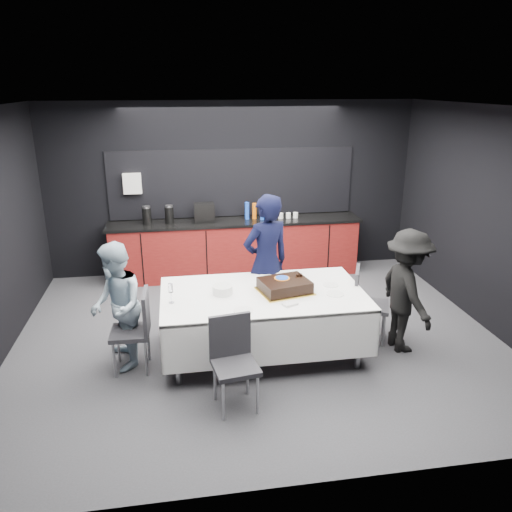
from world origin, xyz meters
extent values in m
plane|color=#424347|center=(0.00, 0.00, 0.00)|extent=(6.00, 6.00, 0.00)
cube|color=white|center=(0.00, 0.00, 2.80)|extent=(6.00, 5.00, 0.04)
cube|color=black|center=(0.00, 2.50, 1.40)|extent=(6.00, 0.04, 2.80)
cube|color=black|center=(0.00, -2.50, 1.40)|extent=(6.00, 0.04, 2.80)
cube|color=black|center=(3.00, 0.00, 1.40)|extent=(0.04, 5.00, 2.80)
cube|color=maroon|center=(0.00, 2.20, 0.45)|extent=(4.00, 0.60, 0.90)
cube|color=black|center=(0.00, 2.20, 0.92)|extent=(4.10, 0.64, 0.04)
cube|color=black|center=(0.00, 2.48, 1.50)|extent=(4.00, 0.03, 1.10)
cube|color=white|center=(-1.60, 2.43, 1.55)|extent=(0.28, 0.12, 0.32)
cylinder|color=black|center=(-1.40, 2.20, 1.07)|extent=(0.14, 0.14, 0.26)
cylinder|color=black|center=(-1.05, 2.20, 1.07)|extent=(0.14, 0.14, 0.26)
cube|color=black|center=(-0.50, 2.20, 1.09)|extent=(0.32, 0.24, 0.30)
cylinder|color=blue|center=(0.20, 2.25, 1.08)|extent=(0.07, 0.07, 0.28)
cylinder|color=orange|center=(0.32, 2.25, 1.07)|extent=(0.07, 0.07, 0.26)
cylinder|color=blue|center=(0.44, 2.18, 1.08)|extent=(0.07, 0.07, 0.28)
cylinder|color=white|center=(0.75, 2.20, 0.98)|extent=(0.08, 0.08, 0.09)
cylinder|color=white|center=(0.88, 2.20, 0.98)|extent=(0.08, 0.08, 0.09)
cylinder|color=white|center=(1.00, 2.20, 0.98)|extent=(0.08, 0.08, 0.09)
cylinder|color=#99999E|center=(-1.40, 2.20, 1.21)|extent=(0.12, 0.12, 0.03)
cylinder|color=#99999E|center=(-1.05, 2.20, 1.21)|extent=(0.12, 0.12, 0.03)
cylinder|color=#99999E|center=(-1.00, -0.90, 0.38)|extent=(0.06, 0.06, 0.75)
cylinder|color=#99999E|center=(-1.00, 0.10, 0.38)|extent=(0.06, 0.06, 0.75)
cylinder|color=#99999E|center=(1.00, -0.90, 0.38)|extent=(0.06, 0.06, 0.75)
cylinder|color=#99999E|center=(1.00, 0.10, 0.38)|extent=(0.06, 0.06, 0.75)
cube|color=white|center=(0.00, -0.40, 0.76)|extent=(2.32, 1.32, 0.04)
cube|color=white|center=(0.00, -1.05, 0.49)|extent=(2.32, 0.02, 0.55)
cube|color=white|center=(0.00, 0.25, 0.49)|extent=(2.32, 0.02, 0.55)
cube|color=white|center=(-1.15, -0.40, 0.49)|extent=(0.02, 1.32, 0.55)
cube|color=white|center=(1.15, -0.40, 0.49)|extent=(0.02, 1.32, 0.55)
cube|color=yellow|center=(0.25, -0.41, 0.79)|extent=(0.67, 0.59, 0.01)
cube|color=black|center=(0.25, -0.41, 0.85)|extent=(0.61, 0.53, 0.12)
cube|color=black|center=(0.25, -0.41, 0.92)|extent=(0.61, 0.53, 0.01)
cylinder|color=orange|center=(0.23, -0.35, 0.92)|extent=(0.18, 0.18, 0.00)
cylinder|color=blue|center=(0.23, -0.35, 0.93)|extent=(0.15, 0.15, 0.01)
sphere|color=black|center=(0.43, -0.29, 0.94)|extent=(0.04, 0.04, 0.04)
sphere|color=black|center=(0.45, -0.33, 0.94)|extent=(0.04, 0.04, 0.04)
sphere|color=black|center=(0.41, -0.33, 0.94)|extent=(0.04, 0.04, 0.04)
cylinder|color=white|center=(-0.46, -0.37, 0.83)|extent=(0.23, 0.23, 0.10)
cylinder|color=white|center=(-0.29, -0.85, 0.78)|extent=(0.21, 0.21, 0.01)
cylinder|color=white|center=(0.83, -0.32, 0.78)|extent=(0.18, 0.18, 0.01)
cylinder|color=white|center=(0.80, -0.58, 0.78)|extent=(0.20, 0.20, 0.01)
cylinder|color=white|center=(0.12, 0.05, 0.78)|extent=(0.21, 0.21, 0.01)
cube|color=white|center=(0.23, -0.78, 0.79)|extent=(0.18, 0.15, 0.02)
cylinder|color=white|center=(-1.04, -0.52, 0.78)|extent=(0.06, 0.06, 0.00)
cylinder|color=white|center=(-1.04, -0.52, 0.84)|extent=(0.01, 0.01, 0.12)
cylinder|color=white|center=(-1.04, -0.52, 0.95)|extent=(0.05, 0.05, 0.10)
cube|color=#2C2C31|center=(-1.50, -0.51, 0.45)|extent=(0.43, 0.43, 0.05)
cube|color=#2C2C31|center=(-1.31, -0.52, 0.70)|extent=(0.05, 0.42, 0.45)
cylinder|color=#99999E|center=(-1.67, -0.33, 0.22)|extent=(0.03, 0.03, 0.44)
cylinder|color=#99999E|center=(-1.68, -0.67, 0.22)|extent=(0.03, 0.03, 0.44)
cylinder|color=#99999E|center=(-1.33, -0.35, 0.22)|extent=(0.03, 0.03, 0.44)
cylinder|color=#99999E|center=(-1.34, -0.69, 0.22)|extent=(0.03, 0.03, 0.44)
cube|color=#2C2C31|center=(1.37, -0.28, 0.45)|extent=(0.55, 0.55, 0.05)
cube|color=#2C2C31|center=(1.20, -0.21, 0.70)|extent=(0.20, 0.40, 0.45)
cylinder|color=#99999E|center=(1.47, -0.50, 0.22)|extent=(0.03, 0.03, 0.44)
cylinder|color=#99999E|center=(1.60, -0.19, 0.22)|extent=(0.03, 0.03, 0.44)
cylinder|color=#99999E|center=(1.15, -0.37, 0.22)|extent=(0.03, 0.03, 0.44)
cylinder|color=#99999E|center=(1.28, -0.06, 0.22)|extent=(0.03, 0.03, 0.44)
cube|color=#2C2C31|center=(-0.44, -1.40, 0.45)|extent=(0.48, 0.48, 0.05)
cube|color=#2C2C31|center=(-0.47, -1.21, 0.70)|extent=(0.42, 0.10, 0.45)
cylinder|color=#99999E|center=(-0.59, -1.59, 0.22)|extent=(0.03, 0.03, 0.44)
cylinder|color=#99999E|center=(-0.25, -1.54, 0.22)|extent=(0.03, 0.03, 0.44)
cylinder|color=#99999E|center=(-0.64, -1.26, 0.22)|extent=(0.03, 0.03, 0.44)
cylinder|color=#99999E|center=(-0.30, -1.20, 0.22)|extent=(0.03, 0.03, 0.44)
imported|color=black|center=(0.16, 0.28, 0.89)|extent=(0.76, 0.62, 1.78)
imported|color=#A5BECF|center=(-1.63, -0.41, 0.72)|extent=(0.68, 0.80, 1.45)
imported|color=black|center=(1.68, -0.55, 0.74)|extent=(0.62, 1.00, 1.49)
camera|label=1|loc=(-0.92, -5.58, 3.05)|focal=35.00mm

